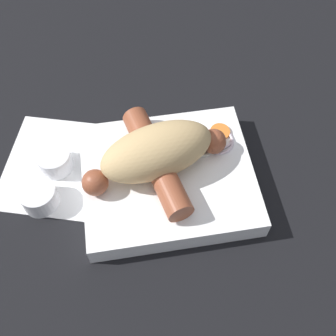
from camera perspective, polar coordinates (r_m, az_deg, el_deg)
ground_plane at (r=0.56m, az=0.00°, el=-2.26°), size 3.00×3.00×0.00m
food_tray at (r=0.55m, az=0.00°, el=-1.43°), size 0.22×0.18×0.03m
bread_roll at (r=0.51m, az=-1.51°, el=2.28°), size 0.16×0.10×0.06m
sausage at (r=0.52m, az=-1.61°, el=0.90°), size 0.19×0.16×0.03m
pickled_veggies at (r=0.56m, az=5.96°, el=3.71°), size 0.07×0.06×0.00m
napkin at (r=0.59m, az=-14.11°, el=0.27°), size 0.19×0.19×0.00m
condiment_cup_near at (r=0.58m, az=-15.09°, el=0.93°), size 0.05×0.05×0.03m
condiment_cup_far at (r=0.56m, az=-17.03°, el=-4.15°), size 0.05×0.05×0.03m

